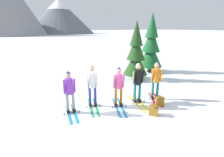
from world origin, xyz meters
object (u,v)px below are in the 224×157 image
skier_in_orange (156,79)px  skier_in_purple (69,90)px  pine_tree_near (151,46)px  skier_in_white (92,84)px  skier_in_black (138,81)px  skier_in_pink (119,86)px  backpack_on_snow_beside (154,110)px  pine_tree_mid (136,54)px  backpack_on_snow_front (160,101)px

skier_in_orange → skier_in_purple: bearing=172.8°
pine_tree_near → skier_in_orange: bearing=-126.6°
skier_in_white → pine_tree_near: (5.83, 3.50, 0.92)m
skier_in_black → skier_in_orange: (0.94, -0.07, -0.05)m
skier_in_pink → backpack_on_snow_beside: (0.79, -1.24, -0.71)m
skier_in_white → skier_in_purple: bearing=-171.4°
skier_in_pink → skier_in_black: skier_in_black is taller
skier_in_white → skier_in_orange: size_ratio=1.03×
skier_in_black → pine_tree_mid: pine_tree_mid is taller
skier_in_white → backpack_on_snow_front: bearing=-26.4°
pine_tree_mid → backpack_on_snow_front: (-1.23, -3.58, -1.43)m
backpack_on_snow_front → backpack_on_snow_beside: 0.94m
skier_in_white → skier_in_pink: bearing=-29.3°
pine_tree_mid → skier_in_black: bearing=-123.4°
backpack_on_snow_front → backpack_on_snow_beside: size_ratio=1.00×
skier_in_purple → skier_in_black: bearing=-8.1°
pine_tree_mid → backpack_on_snow_beside: 4.78m
pine_tree_near → pine_tree_mid: 2.41m
skier_in_white → pine_tree_mid: pine_tree_mid is taller
pine_tree_mid → backpack_on_snow_front: bearing=-109.0°
skier_in_orange → skier_in_black: bearing=175.5°
skier_in_black → pine_tree_mid: bearing=56.6°
skier_in_orange → pine_tree_near: pine_tree_near is taller
backpack_on_snow_front → skier_in_white: bearing=153.6°
skier_in_white → backpack_on_snow_beside: 2.59m
skier_in_pink → pine_tree_near: size_ratio=0.43×
backpack_on_snow_front → skier_in_purple: bearing=162.4°
pine_tree_near → skier_in_white: bearing=-149.0°
backpack_on_snow_front → backpack_on_snow_beside: bearing=-146.2°
skier_in_white → backpack_on_snow_beside: size_ratio=4.38×
pine_tree_near → backpack_on_snow_front: bearing=-125.1°
skier_in_purple → skier_in_orange: (3.72, -0.47, 0.01)m
skier_in_pink → pine_tree_near: pine_tree_near is taller
skier_in_black → backpack_on_snow_beside: (-0.11, -1.22, -0.79)m
skier_in_pink → skier_in_orange: bearing=-2.9°
skier_in_purple → skier_in_black: 2.81m
skier_in_purple → backpack_on_snow_beside: (2.67, -1.62, -0.72)m
skier_in_purple → skier_in_white: 0.96m
skier_in_pink → backpack_on_snow_beside: 1.63m
skier_in_black → skier_in_orange: size_ratio=1.07×
skier_in_purple → skier_in_orange: size_ratio=0.96×
skier_in_black → backpack_on_snow_front: skier_in_black is taller
skier_in_purple → backpack_on_snow_front: skier_in_purple is taller
skier_in_white → skier_in_orange: bearing=-12.5°
skier_in_purple → backpack_on_snow_beside: size_ratio=4.09×
skier_in_pink → backpack_on_snow_front: 1.87m
pine_tree_mid → skier_in_white: bearing=-147.9°
pine_tree_mid → backpack_on_snow_beside: pine_tree_mid is taller
skier_in_purple → pine_tree_near: pine_tree_near is taller
skier_in_pink → pine_tree_mid: pine_tree_mid is taller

